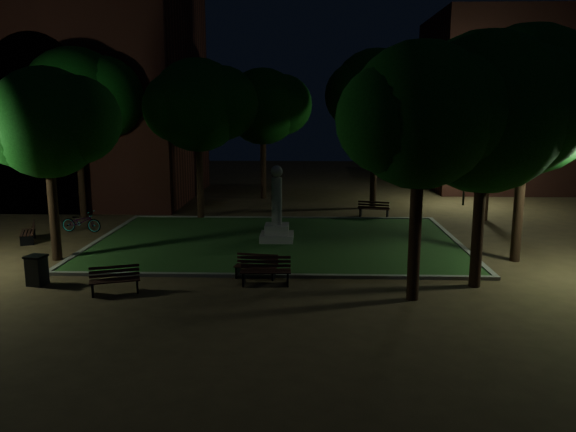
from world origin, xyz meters
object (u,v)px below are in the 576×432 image
object	(u,v)px
bench_near_right	(266,272)
bench_left_side	(29,233)
bench_near_left	(256,267)
monument	(277,220)
bicycle	(81,222)
bench_far_side	(374,209)
trash_bin	(37,270)
bench_west_near	(115,281)

from	to	relation	value
bench_near_right	bench_left_side	bearing A→B (deg)	149.76
bench_near_left	bench_near_right	bearing A→B (deg)	-52.96
monument	bicycle	size ratio (longest dim) A/B	1.71
bench_far_side	trash_bin	xyz separation A→B (m)	(-12.17, -11.98, 0.08)
bench_far_side	bench_near_left	bearing A→B (deg)	79.08
monument	bench_near_right	distance (m)	5.86
bench_west_near	bench_far_side	size ratio (longest dim) A/B	0.93
bench_near_left	bench_west_near	size ratio (longest dim) A/B	0.94
bench_left_side	bench_near_left	bearing A→B (deg)	41.72
bench_near_right	trash_bin	world-z (taller)	trash_bin
bench_west_near	trash_bin	world-z (taller)	trash_bin
trash_bin	bench_far_side	bearing A→B (deg)	44.54
bench_west_near	bench_left_side	distance (m)	8.83
bicycle	bench_near_right	bearing A→B (deg)	-124.73
bench_near_left	bicycle	world-z (taller)	bicycle
bench_near_left	trash_bin	xyz separation A→B (m)	(-6.98, -1.06, 0.13)
bicycle	bench_near_left	bearing A→B (deg)	-123.08
bench_near_left	bench_far_side	size ratio (longest dim) A/B	0.88
bench_far_side	monument	bearing A→B (deg)	65.03
bench_left_side	monument	bearing A→B (deg)	68.76
bench_west_near	bench_far_side	xyz separation A→B (m)	(9.40, 12.67, 0.03)
bench_left_side	trash_bin	xyz separation A→B (m)	(3.17, -5.84, 0.10)
bench_left_side	bicycle	distance (m)	2.49
bench_near_left	bench_left_side	xyz separation A→B (m)	(-10.15, 4.78, 0.03)
bench_near_right	bench_left_side	distance (m)	11.87
monument	bicycle	world-z (taller)	monument
bench_near_left	bench_west_near	world-z (taller)	bench_west_near
bench_near_right	bicycle	bearing A→B (deg)	137.69
bench_far_side	bicycle	bearing A→B (deg)	31.02
monument	bench_near_left	size ratio (longest dim) A/B	2.14
bench_left_side	bicycle	xyz separation A→B (m)	(1.45, 2.02, 0.09)
bench_left_side	bench_far_side	xyz separation A→B (m)	(15.34, 6.14, 0.02)
bench_left_side	bicycle	world-z (taller)	bicycle
bench_near_right	bench_west_near	size ratio (longest dim) A/B	1.04
trash_bin	bicycle	xyz separation A→B (m)	(-1.72, 7.86, -0.01)
bench_near_left	bench_west_near	bearing A→B (deg)	-147.42
bench_near_right	bench_far_side	bearing A→B (deg)	64.84
bench_west_near	bench_near_right	bearing A→B (deg)	-6.36
monument	bicycle	bearing A→B (deg)	169.52
bench_near_right	bench_far_side	xyz separation A→B (m)	(4.82, 11.64, -0.00)
monument	bench_near_right	size ratio (longest dim) A/B	1.94
monument	bench_west_near	world-z (taller)	monument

